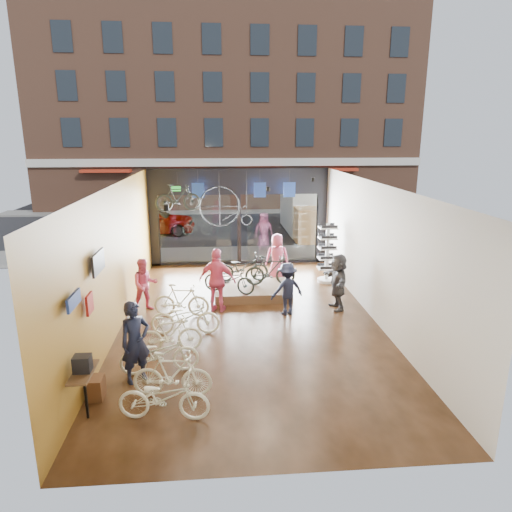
{
  "coord_description": "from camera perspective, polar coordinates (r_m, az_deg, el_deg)",
  "views": [
    {
      "loc": [
        -0.8,
        -11.83,
        5.03
      ],
      "look_at": [
        0.3,
        1.4,
        1.51
      ],
      "focal_mm": 32.0,
      "sensor_mm": 36.0,
      "label": 1
    }
  ],
  "objects": [
    {
      "name": "street_road",
      "position": [
        27.31,
        -2.99,
        4.21
      ],
      "size": [
        30.0,
        18.0,
        0.02
      ],
      "primitive_type": "cube",
      "color": "black",
      "rests_on": "ground"
    },
    {
      "name": "customer_2",
      "position": [
        13.32,
        -4.85,
        -3.06
      ],
      "size": [
        1.2,
        0.79,
        1.89
      ],
      "primitive_type": "imported",
      "rotation": [
        0.0,
        0.0,
        2.82
      ],
      "color": "#CC4C72",
      "rests_on": "ground_plane"
    },
    {
      "name": "floor_bike_5",
      "position": [
        13.22,
        -9.31,
        -5.48
      ],
      "size": [
        1.65,
        0.67,
        0.96
      ],
      "primitive_type": "imported",
      "rotation": [
        0.0,
        0.0,
        1.43
      ],
      "color": "beige",
      "rests_on": "ground_plane"
    },
    {
      "name": "jersey_right",
      "position": [
        17.36,
        4.19,
        8.27
      ],
      "size": [
        0.45,
        0.03,
        0.55
      ],
      "primitive_type": "cube",
      "color": "#1E3F99",
      "rests_on": "ceiling"
    },
    {
      "name": "box_truck",
      "position": [
        23.6,
        6.66,
        5.54
      ],
      "size": [
        2.11,
        6.33,
        2.49
      ],
      "primitive_type": null,
      "color": "silver",
      "rests_on": "street_road"
    },
    {
      "name": "customer_5",
      "position": [
        13.7,
        10.19,
        -3.17
      ],
      "size": [
        0.59,
        1.59,
        1.69
      ],
      "primitive_type": "imported",
      "rotation": [
        0.0,
        0.0,
        4.77
      ],
      "color": "#3F3F44",
      "rests_on": "ground_plane"
    },
    {
      "name": "customer_0",
      "position": [
        9.93,
        -14.84,
        -10.36
      ],
      "size": [
        0.77,
        0.72,
        1.77
      ],
      "primitive_type": "imported",
      "rotation": [
        0.0,
        0.0,
        0.62
      ],
      "color": "#161C33",
      "rests_on": "ground_plane"
    },
    {
      "name": "storefront",
      "position": [
        18.12,
        -2.15,
        4.9
      ],
      "size": [
        7.0,
        0.26,
        3.8
      ],
      "primitive_type": null,
      "color": "black",
      "rests_on": "ground"
    },
    {
      "name": "display_bike_mid",
      "position": [
        14.77,
        1.78,
        -1.83
      ],
      "size": [
        1.65,
        0.52,
        0.98
      ],
      "primitive_type": "imported",
      "rotation": [
        0.0,
        0.0,
        1.53
      ],
      "color": "black",
      "rests_on": "display_platform"
    },
    {
      "name": "wall_merch",
      "position": [
        9.49,
        -20.39,
        -9.28
      ],
      "size": [
        0.4,
        2.4,
        2.6
      ],
      "primitive_type": null,
      "color": "navy",
      "rests_on": "wall_left"
    },
    {
      "name": "floor_bike_3",
      "position": [
        11.16,
        -10.71,
        -9.59
      ],
      "size": [
        1.57,
        0.6,
        0.92
      ],
      "primitive_type": "imported",
      "rotation": [
        0.0,
        0.0,
        1.68
      ],
      "color": "beige",
      "rests_on": "ground_plane"
    },
    {
      "name": "sunglasses_rack",
      "position": [
        16.11,
        8.87,
        0.37
      ],
      "size": [
        0.72,
        0.63,
        2.1
      ],
      "primitive_type": null,
      "rotation": [
        0.0,
        0.0,
        0.23
      ],
      "color": "white",
      "rests_on": "ground_plane"
    },
    {
      "name": "hung_bike",
      "position": [
        16.23,
        -9.73,
        7.2
      ],
      "size": [
        1.64,
        0.76,
        0.95
      ],
      "primitive_type": "imported",
      "rotation": [
        0.0,
        0.0,
        1.78
      ],
      "color": "black",
      "rests_on": "ceiling"
    },
    {
      "name": "ground_plane",
      "position": [
        12.89,
        -0.82,
        -8.21
      ],
      "size": [
        7.0,
        12.0,
        0.04
      ],
      "primitive_type": "cube",
      "color": "black",
      "rests_on": "ground"
    },
    {
      "name": "opposite_building",
      "position": [
        33.4,
        -3.54,
        18.21
      ],
      "size": [
        26.0,
        5.0,
        14.0
      ],
      "primitive_type": "cube",
      "color": "brown",
      "rests_on": "ground"
    },
    {
      "name": "jersey_left",
      "position": [
        17.16,
        -7.25,
        8.12
      ],
      "size": [
        0.45,
        0.03,
        0.55
      ],
      "primitive_type": "cube",
      "color": "#1E3F99",
      "rests_on": "ceiling"
    },
    {
      "name": "sidewalk_far",
      "position": [
        31.24,
        -3.23,
        5.68
      ],
      "size": [
        30.0,
        2.0,
        0.12
      ],
      "primitive_type": "cube",
      "color": "slate",
      "rests_on": "ground"
    },
    {
      "name": "street_car",
      "position": [
        24.47,
        -13.16,
        4.49
      ],
      "size": [
        4.64,
        1.87,
        1.58
      ],
      "primitive_type": "imported",
      "rotation": [
        0.0,
        0.0,
        1.57
      ],
      "color": "gray",
      "rests_on": "street_road"
    },
    {
      "name": "customer_3",
      "position": [
        13.13,
        3.91,
        -4.13
      ],
      "size": [
        1.11,
        0.84,
        1.53
      ],
      "primitive_type": "imported",
      "rotation": [
        0.0,
        0.0,
        3.45
      ],
      "color": "#161C33",
      "rests_on": "ground_plane"
    },
    {
      "name": "floor_bike_2",
      "position": [
        10.32,
        -11.97,
        -11.86
      ],
      "size": [
        1.76,
        0.79,
        0.89
      ],
      "primitive_type": "imported",
      "rotation": [
        0.0,
        0.0,
        1.69
      ],
      "color": "beige",
      "rests_on": "ground_plane"
    },
    {
      "name": "sidewalk_near",
      "position": [
        19.69,
        -2.26,
        0.23
      ],
      "size": [
        30.0,
        2.4,
        0.12
      ],
      "primitive_type": "cube",
      "color": "slate",
      "rests_on": "ground"
    },
    {
      "name": "display_platform",
      "position": [
        14.82,
        -0.48,
        -4.36
      ],
      "size": [
        2.4,
        1.8,
        0.3
      ],
      "primitive_type": "cube",
      "color": "#55351F",
      "rests_on": "ground_plane"
    },
    {
      "name": "wall_left",
      "position": [
        12.54,
        -17.12,
        -0.27
      ],
      "size": [
        0.04,
        12.0,
        3.8
      ],
      "primitive_type": "cube",
      "color": "#AC7A20",
      "rests_on": "ground"
    },
    {
      "name": "wall_right",
      "position": [
        12.98,
        14.84,
        0.4
      ],
      "size": [
        0.04,
        12.0,
        3.8
      ],
      "primitive_type": "cube",
      "color": "beige",
      "rests_on": "ground"
    },
    {
      "name": "jersey_mid",
      "position": [
        17.22,
        0.49,
        8.25
      ],
      "size": [
        0.45,
        0.03,
        0.55
      ],
      "primitive_type": "cube",
      "color": "#1E3F99",
      "rests_on": "ceiling"
    },
    {
      "name": "penny_farthing",
      "position": [
        16.6,
        -3.5,
        6.06
      ],
      "size": [
        1.84,
        0.06,
        1.48
      ],
      "primitive_type": null,
      "color": "black",
      "rests_on": "ceiling"
    },
    {
      "name": "customer_4",
      "position": [
        16.15,
        2.65,
        -0.16
      ],
      "size": [
        0.86,
        0.59,
        1.7
      ],
      "primitive_type": "imported",
      "rotation": [
        0.0,
        0.0,
        3.08
      ],
      "color": "#CC4C72",
      "rests_on": "ground_plane"
    },
    {
      "name": "display_bike_right",
      "position": [
        15.18,
        -1.76,
        -1.48
      ],
      "size": [
        1.76,
        0.62,
        0.92
      ],
      "primitive_type": "imported",
      "rotation": [
        0.0,
        0.0,
        1.56
      ],
      "color": "black",
      "rests_on": "display_platform"
    },
    {
      "name": "floor_bike_4",
      "position": [
        12.07,
        -8.84,
        -7.54
      ],
      "size": [
        1.8,
        0.68,
        0.94
      ],
      "primitive_type": "imported",
      "rotation": [
        0.0,
        0.0,
        1.54
      ],
      "color": "beige",
      "rests_on": "ground_plane"
    },
    {
      "name": "wall_back",
      "position": [
        6.65,
        2.78,
        -13.24
      ],
      "size": [
        7.0,
        0.04,
        3.8
      ],
      "primitive_type": "cube",
      "color": "beige",
      "rests_on": "ground"
    },
    {
      "name": "customer_1",
      "position": [
        13.79,
        -13.71,
        -3.51
      ],
      "size": [
        0.92,
        0.82,
        1.57
      ],
      "primitive_type": "imported",
      "rotation": [
        0.0,
        0.0,
        0.35
      ],
      "color": "#CC4C72",
      "rests_on": "ground_plane"
    },
    {
      "name": "floor_bike_0",
      "position": [
        8.8,
        -11.45,
        -16.92
      ],
      "size": [
        1.74,
        0.79,
        0.88
      ],
      "primitive_type": "imported",
      "rotation": [
        0.0,
        0.0,
        1.45
      ],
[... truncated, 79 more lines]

